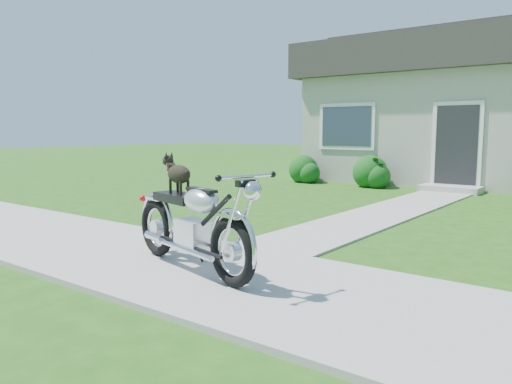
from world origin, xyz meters
The scene contains 5 objects.
ground centered at (0.00, 0.00, 0.00)m, with size 80.00×80.00×0.00m, color #235114.
sidewalk centered at (0.00, 0.00, 0.02)m, with size 24.00×2.20×0.04m, color #9E9B93.
walkway centered at (-1.50, 5.00, 0.01)m, with size 1.20×8.00×0.03m, color #9E9B93.
potted_plant_left centered at (-3.35, 8.55, 0.40)m, with size 0.72×0.63×0.81m, color #265717.
motorcycle_with_dog centered at (-1.58, -0.14, 0.56)m, with size 2.19×0.85×1.19m.
Camera 1 is at (2.02, -3.78, 1.50)m, focal length 35.00 mm.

